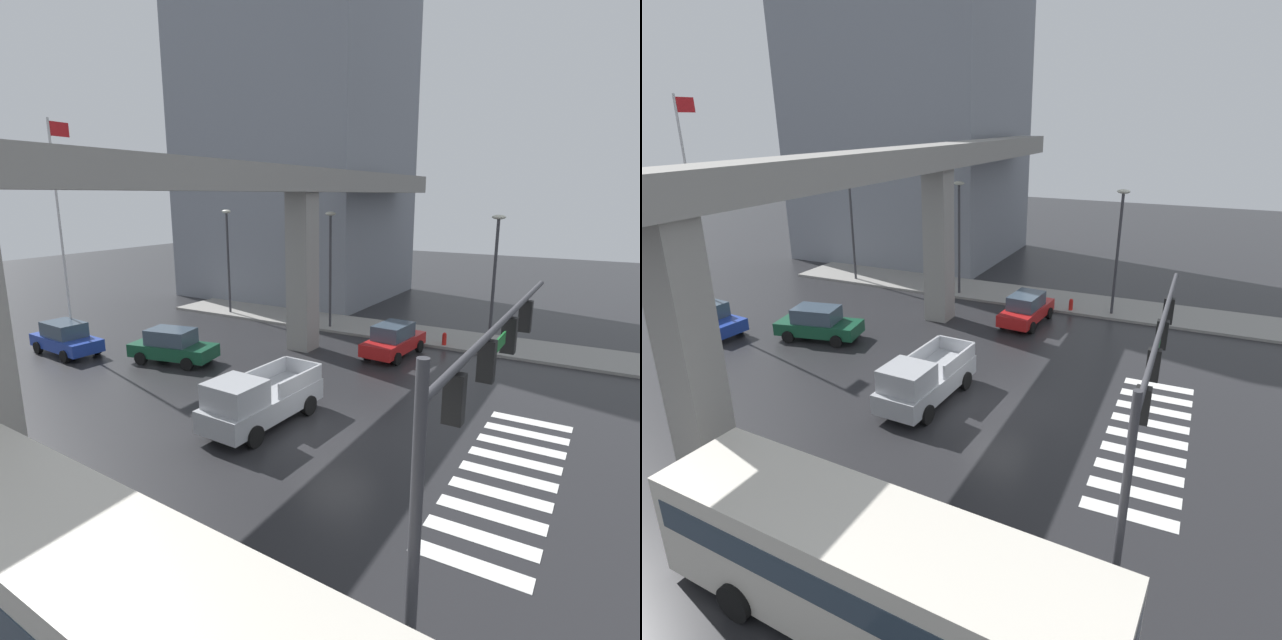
{
  "view_description": "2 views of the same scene",
  "coord_description": "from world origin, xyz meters",
  "views": [
    {
      "loc": [
        -14.86,
        -7.96,
        8.22
      ],
      "look_at": [
        0.59,
        1.09,
        3.86
      ],
      "focal_mm": 28.98,
      "sensor_mm": 36.0,
      "label": 1
    },
    {
      "loc": [
        -18.01,
        -6.61,
        10.79
      ],
      "look_at": [
        0.71,
        1.83,
        3.14
      ],
      "focal_mm": 30.36,
      "sensor_mm": 36.0,
      "label": 2
    }
  ],
  "objects": [
    {
      "name": "street_lamp_near_corner",
      "position": [
        12.64,
        -2.36,
        4.56
      ],
      "size": [
        0.44,
        0.7,
        7.24
      ],
      "color": "#38383D",
      "rests_on": "ground"
    },
    {
      "name": "flagpole",
      "position": [
        1.78,
        17.34,
        6.8
      ],
      "size": [
        1.16,
        0.12,
        11.94
      ],
      "color": "silver",
      "rests_on": "ground"
    },
    {
      "name": "street_lamp_mid_block",
      "position": [
        12.64,
        7.41,
        4.56
      ],
      "size": [
        0.44,
        0.7,
        7.24
      ],
      "color": "#38383D",
      "rests_on": "ground"
    },
    {
      "name": "sidewalk_east",
      "position": [
        13.84,
        2.0,
        0.07
      ],
      "size": [
        4.0,
        36.0,
        0.15
      ],
      "primitive_type": "cube",
      "color": "gray",
      "rests_on": "ground"
    },
    {
      "name": "city_bus",
      "position": [
        -10.61,
        -1.16,
        1.72
      ],
      "size": [
        3.32,
        10.95,
        2.99
      ],
      "color": "beige",
      "rests_on": "ground"
    },
    {
      "name": "office_building",
      "position": [
        22.26,
        16.02,
        16.82
      ],
      "size": [
        12.83,
        16.0,
        33.64
      ],
      "primitive_type": "cube",
      "color": "gray",
      "rests_on": "ground"
    },
    {
      "name": "sedan_dark_green",
      "position": [
        2.81,
        10.94,
        0.85
      ],
      "size": [
        2.57,
        4.56,
        1.72
      ],
      "color": "#14472D",
      "rests_on": "ground"
    },
    {
      "name": "sedan_red",
      "position": [
        9.43,
        1.81,
        0.85
      ],
      "size": [
        4.43,
        2.22,
        1.72
      ],
      "color": "red",
      "rests_on": "ground"
    },
    {
      "name": "street_lamp_far_north",
      "position": [
        12.64,
        15.49,
        4.56
      ],
      "size": [
        0.44,
        0.7,
        7.24
      ],
      "color": "#38383D",
      "rests_on": "ground"
    },
    {
      "name": "fire_hydrant",
      "position": [
        12.24,
        -0.05,
        0.43
      ],
      "size": [
        0.24,
        0.24,
        0.85
      ],
      "color": "red",
      "rests_on": "ground"
    },
    {
      "name": "pickup_truck",
      "position": [
        -1.01,
        2.74,
        0.99
      ],
      "size": [
        5.2,
        2.31,
        2.08
      ],
      "color": "#A8AAAF",
      "rests_on": "ground"
    },
    {
      "name": "ground_plane",
      "position": [
        0.0,
        0.0,
        0.0
      ],
      "size": [
        120.0,
        120.0,
        0.0
      ],
      "primitive_type": "plane",
      "color": "#232326"
    },
    {
      "name": "elevated_overpass",
      "position": [
        0.0,
        6.58,
        7.99
      ],
      "size": [
        48.79,
        1.89,
        9.56
      ],
      "color": "gray",
      "rests_on": "ground"
    },
    {
      "name": "traffic_signal_mast",
      "position": [
        -5.15,
        -5.94,
        4.67
      ],
      "size": [
        10.89,
        0.32,
        6.2
      ],
      "color": "#38383D",
      "rests_on": "ground"
    },
    {
      "name": "crosswalk_stripes",
      "position": [
        -0.0,
        -5.78,
        0.01
      ],
      "size": [
        9.35,
        2.8,
        0.01
      ],
      "color": "silver",
      "rests_on": "ground"
    },
    {
      "name": "sedan_blue",
      "position": [
        0.98,
        16.88,
        0.85
      ],
      "size": [
        2.26,
        4.44,
        1.72
      ],
      "color": "#1E3899",
      "rests_on": "ground"
    }
  ]
}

